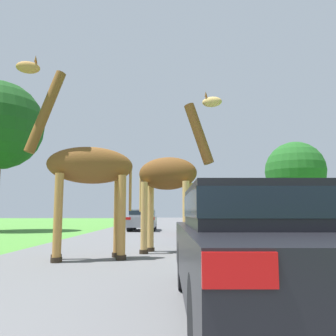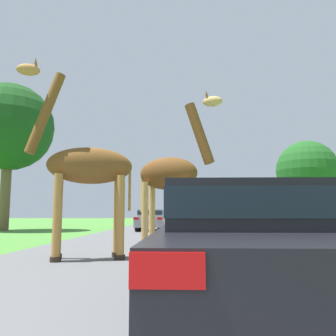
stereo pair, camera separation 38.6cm
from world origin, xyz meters
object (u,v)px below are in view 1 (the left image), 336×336
Objects in this scene: giraffe_companion at (87,170)px; car_queue_left at (214,225)px; car_lead_maroon at (267,245)px; car_far_ahead at (143,219)px; tree_left_edge at (296,171)px; car_queue_right at (204,219)px; giraffe_near_road at (172,177)px.

giraffe_companion is 6.61m from car_queue_left.
giraffe_companion reaches higher than car_lead_maroon.
car_far_ahead is (-3.41, 9.29, 0.06)m from car_queue_left.
car_far_ahead is at bearing -150.59° from tree_left_edge.
giraffe_companion is 1.19× the size of car_queue_right.
tree_left_edge reaches higher than giraffe_near_road.
giraffe_companion is (-2.12, -1.41, 0.03)m from giraffe_near_road.
giraffe_near_road reaches higher than car_queue_right.
giraffe_companion is 1.08× the size of car_queue_left.
car_far_ahead reaches higher than car_queue_left.
tree_left_edge is (9.18, 16.39, 4.00)m from car_queue_left.
car_queue_right is 0.91× the size of car_queue_left.
giraffe_near_road is at bearing -101.19° from car_queue_right.
giraffe_near_road is 6.37m from car_lead_maroon.
tree_left_edge reaches higher than car_queue_left.
giraffe_near_road is 0.93× the size of giraffe_companion.
tree_left_edge reaches higher than car_lead_maroon.
giraffe_companion is 25.31m from tree_left_edge.
car_queue_right is at bearing 86.94° from car_lead_maroon.
giraffe_companion is 0.68× the size of tree_left_edge.
car_lead_maroon is 15.26m from car_queue_right.
giraffe_companion is 5.83m from car_lead_maroon.
giraffe_companion is at bearing -42.70° from giraffe_near_road.
tree_left_edge is at bearing 60.74° from car_queue_left.
car_lead_maroon is 19.41m from car_far_ahead.
giraffe_companion reaches higher than giraffe_near_road.
giraffe_near_road is 0.63× the size of tree_left_edge.
car_queue_left is 19.21m from tree_left_edge.
car_queue_left is (-0.14, -5.31, -0.13)m from car_queue_right.
car_queue_right reaches higher than car_queue_left.
tree_left_edge is at bearing 69.46° from car_lead_maroon.
car_lead_maroon is 1.14× the size of car_queue_right.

